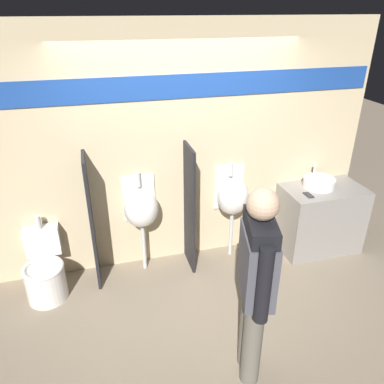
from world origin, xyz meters
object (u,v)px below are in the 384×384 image
object	(u,v)px
sink_basin	(319,182)
urinal_far	(232,197)
cell_phone	(308,195)
toilet	(45,272)
person_in_vest	(256,277)
urinal_near_counter	(141,209)

from	to	relation	value
sink_basin	urinal_far	world-z (taller)	urinal_far
sink_basin	cell_phone	size ratio (longest dim) A/B	2.66
toilet	person_in_vest	world-z (taller)	person_in_vest
urinal_near_counter	urinal_far	size ratio (longest dim) A/B	1.00
toilet	person_in_vest	distance (m)	2.34
sink_basin	toilet	bearing A→B (deg)	-178.42
urinal_far	toilet	xyz separation A→B (m)	(-2.14, -0.18, -0.52)
toilet	person_in_vest	size ratio (longest dim) A/B	0.49
cell_phone	urinal_near_counter	bearing A→B (deg)	172.07
urinal_far	urinal_near_counter	bearing A→B (deg)	180.00
cell_phone	person_in_vest	world-z (taller)	person_in_vest
urinal_far	person_in_vest	distance (m)	1.69
cell_phone	person_in_vest	bearing A→B (deg)	-133.14
cell_phone	urinal_far	world-z (taller)	urinal_far
cell_phone	urinal_near_counter	xyz separation A→B (m)	(-1.90, 0.26, -0.04)
sink_basin	person_in_vest	distance (m)	2.16
urinal_near_counter	sink_basin	bearing A→B (deg)	-2.34
sink_basin	urinal_far	distance (m)	1.08
urinal_far	toilet	world-z (taller)	urinal_far
person_in_vest	cell_phone	bearing A→B (deg)	-28.41
person_in_vest	sink_basin	bearing A→B (deg)	-29.87
urinal_far	toilet	size ratio (longest dim) A/B	1.41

